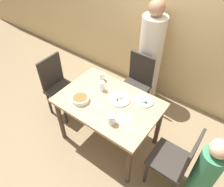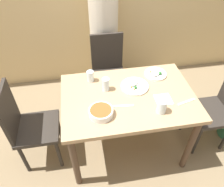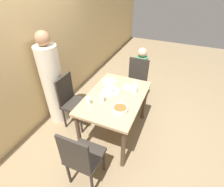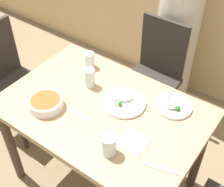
{
  "view_description": "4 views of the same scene",
  "coord_description": "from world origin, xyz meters",
  "px_view_note": "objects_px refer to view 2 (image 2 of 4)",
  "views": [
    {
      "loc": [
        1.1,
        -1.4,
        2.58
      ],
      "look_at": [
        0.05,
        0.0,
        0.92
      ],
      "focal_mm": 35.0,
      "sensor_mm": 36.0,
      "label": 1
    },
    {
      "loc": [
        -0.38,
        -1.37,
        2.09
      ],
      "look_at": [
        -0.14,
        0.03,
        0.78
      ],
      "focal_mm": 35.0,
      "sensor_mm": 36.0,
      "label": 2
    },
    {
      "loc": [
        -1.91,
        -0.77,
        2.29
      ],
      "look_at": [
        0.02,
        0.06,
        0.78
      ],
      "focal_mm": 28.0,
      "sensor_mm": 36.0,
      "label": 3
    },
    {
      "loc": [
        0.8,
        -1.01,
        2.05
      ],
      "look_at": [
        0.01,
        0.08,
        0.82
      ],
      "focal_mm": 50.0,
      "sensor_mm": 36.0,
      "label": 4
    }
  ],
  "objects_px": {
    "glass_water_tall": "(106,84)",
    "bowl_curry": "(101,112)",
    "chair_adult_spot": "(109,70)",
    "plate_rice_adult": "(155,74)",
    "chair_child_spot": "(219,107)",
    "person_adult": "(104,39)"
  },
  "relations": [
    {
      "from": "chair_child_spot",
      "to": "plate_rice_adult",
      "type": "distance_m",
      "value": 0.73
    },
    {
      "from": "glass_water_tall",
      "to": "plate_rice_adult",
      "type": "bearing_deg",
      "value": 14.38
    },
    {
      "from": "bowl_curry",
      "to": "person_adult",
      "type": "bearing_deg",
      "value": 80.73
    },
    {
      "from": "chair_child_spot",
      "to": "person_adult",
      "type": "height_order",
      "value": "person_adult"
    },
    {
      "from": "bowl_curry",
      "to": "glass_water_tall",
      "type": "xyz_separation_m",
      "value": [
        0.08,
        0.3,
        0.03
      ]
    },
    {
      "from": "person_adult",
      "to": "plate_rice_adult",
      "type": "height_order",
      "value": "person_adult"
    },
    {
      "from": "chair_child_spot",
      "to": "person_adult",
      "type": "relative_size",
      "value": 0.58
    },
    {
      "from": "chair_adult_spot",
      "to": "chair_child_spot",
      "type": "bearing_deg",
      "value": -38.65
    },
    {
      "from": "person_adult",
      "to": "glass_water_tall",
      "type": "bearing_deg",
      "value": -97.19
    },
    {
      "from": "bowl_curry",
      "to": "plate_rice_adult",
      "type": "relative_size",
      "value": 0.92
    },
    {
      "from": "plate_rice_adult",
      "to": "glass_water_tall",
      "type": "relative_size",
      "value": 1.75
    },
    {
      "from": "chair_adult_spot",
      "to": "bowl_curry",
      "type": "bearing_deg",
      "value": -102.56
    },
    {
      "from": "chair_child_spot",
      "to": "person_adult",
      "type": "distance_m",
      "value": 1.53
    },
    {
      "from": "chair_child_spot",
      "to": "plate_rice_adult",
      "type": "xyz_separation_m",
      "value": [
        -0.6,
        0.3,
        0.27
      ]
    },
    {
      "from": "glass_water_tall",
      "to": "bowl_curry",
      "type": "bearing_deg",
      "value": -105.75
    },
    {
      "from": "chair_adult_spot",
      "to": "person_adult",
      "type": "distance_m",
      "value": 0.41
    },
    {
      "from": "bowl_curry",
      "to": "chair_adult_spot",
      "type": "bearing_deg",
      "value": 77.44
    },
    {
      "from": "person_adult",
      "to": "chair_child_spot",
      "type": "bearing_deg",
      "value": -48.71
    },
    {
      "from": "person_adult",
      "to": "bowl_curry",
      "type": "distance_m",
      "value": 1.28
    },
    {
      "from": "plate_rice_adult",
      "to": "person_adult",
      "type": "bearing_deg",
      "value": 115.33
    },
    {
      "from": "chair_adult_spot",
      "to": "plate_rice_adult",
      "type": "bearing_deg",
      "value": -51.44
    },
    {
      "from": "chair_adult_spot",
      "to": "plate_rice_adult",
      "type": "xyz_separation_m",
      "value": [
        0.39,
        -0.5,
        0.27
      ]
    }
  ]
}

